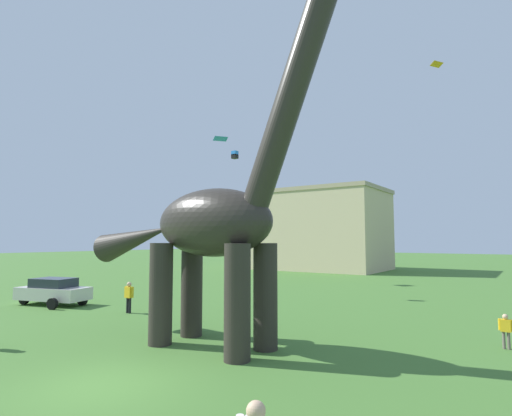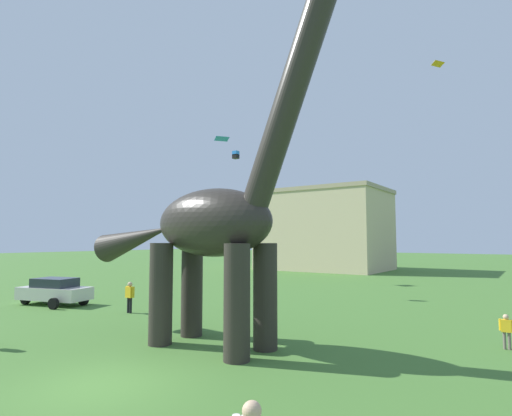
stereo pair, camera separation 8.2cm
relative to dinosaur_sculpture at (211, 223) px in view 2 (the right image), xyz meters
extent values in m
plane|color=#42702D|center=(0.23, -4.51, -4.41)|extent=(240.00, 240.00, 0.00)
cylinder|color=#2D2823|center=(1.82, 0.81, -2.58)|extent=(0.85, 0.85, 3.67)
cylinder|color=#2D2823|center=(1.82, -0.81, -2.58)|extent=(0.85, 0.85, 3.67)
cylinder|color=#2D2823|center=(-1.70, 0.81, -2.58)|extent=(0.85, 0.85, 3.67)
cylinder|color=#2D2823|center=(-1.70, -0.81, -2.58)|extent=(0.85, 0.85, 3.67)
ellipsoid|color=#2D2823|center=(0.06, 0.00, 0.00)|extent=(5.03, 2.17, 2.47)
cylinder|color=#2D2823|center=(3.32, 0.00, 3.96)|extent=(3.61, 0.93, 7.16)
cone|color=#2D2823|center=(-4.16, 0.00, -0.57)|extent=(4.42, 1.24, 2.09)
cube|color=silver|center=(-13.75, 1.83, -3.74)|extent=(4.53, 2.86, 0.72)
cube|color=#232B35|center=(-13.75, 1.83, -3.12)|extent=(2.61, 2.13, 0.52)
cylinder|color=black|center=(-12.19, 2.72, -4.10)|extent=(0.66, 0.38, 0.62)
cylinder|color=black|center=(-12.19, 0.94, -4.10)|extent=(0.66, 0.38, 0.62)
cylinder|color=black|center=(-15.30, 2.72, -4.10)|extent=(0.66, 0.38, 0.62)
cylinder|color=black|center=(-15.30, 0.94, -4.10)|extent=(0.66, 0.38, 0.62)
cylinder|color=#6B6056|center=(8.63, 5.62, -4.12)|extent=(0.10, 0.10, 0.59)
cylinder|color=#6B6056|center=(8.77, 5.62, -4.12)|extent=(0.10, 0.10, 0.59)
cube|color=yellow|center=(8.70, 5.62, -3.61)|extent=(0.32, 0.20, 0.42)
sphere|color=tan|center=(8.70, 5.62, -3.31)|extent=(0.19, 0.19, 0.19)
cylinder|color=yellow|center=(8.51, 5.62, -3.59)|extent=(0.08, 0.08, 0.40)
sphere|color=tan|center=(6.58, -6.67, -2.86)|extent=(0.26, 0.26, 0.26)
cylinder|color=black|center=(-7.97, 2.61, -4.02)|extent=(0.13, 0.13, 0.79)
cylinder|color=black|center=(-7.77, 2.61, -4.02)|extent=(0.13, 0.13, 0.79)
cube|color=yellow|center=(-7.87, 2.61, -3.34)|extent=(0.43, 0.26, 0.56)
sphere|color=tan|center=(-7.87, 2.61, -2.94)|extent=(0.25, 0.25, 0.25)
cylinder|color=yellow|center=(-8.12, 2.61, -3.31)|extent=(0.11, 0.11, 0.53)
cylinder|color=yellow|center=(-7.62, 2.61, -3.31)|extent=(0.11, 0.11, 0.53)
cube|color=#287AE5|center=(-14.80, 18.30, 9.09)|extent=(1.56, 1.63, 0.23)
cube|color=#287AE5|center=(-7.83, 11.52, 5.60)|extent=(0.39, 0.39, 0.31)
cube|color=black|center=(-7.83, 11.52, 5.36)|extent=(0.39, 0.39, 0.31)
cube|color=orange|center=(4.90, 16.51, 10.81)|extent=(0.92, 0.99, 0.19)
cube|color=#CCB78E|center=(-13.17, 37.32, 0.49)|extent=(15.29, 11.10, 9.81)
cube|color=tan|center=(-13.17, 37.32, 5.64)|extent=(15.59, 11.32, 0.50)
camera|label=1|loc=(9.69, -11.17, -0.64)|focal=28.36mm
camera|label=2|loc=(9.76, -11.12, -0.64)|focal=28.36mm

